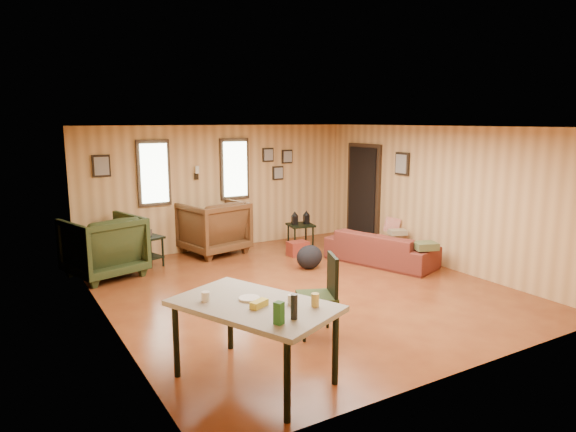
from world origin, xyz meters
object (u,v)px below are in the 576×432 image
Objects in this scene: end_table at (146,246)px; side_table at (301,223)px; sofa at (381,243)px; recliner_brown at (213,225)px; dining_table at (255,310)px; recliner_green at (103,244)px.

end_table is 0.87× the size of side_table.
end_table is at bearing 43.39° from sofa.
sofa reaches higher than side_table.
recliner_brown is 5.01m from dining_table.
recliner_green is at bearing 179.37° from side_table.
dining_table is (-3.15, -4.23, 0.21)m from side_table.
side_table is 0.42× the size of dining_table.
end_table is at bearing 64.16° from dining_table.
recliner_brown is 2.15m from recliner_green.
recliner_brown is at bearing 48.51° from dining_table.
recliner_green is 1.67× the size of end_table.
side_table is (2.98, -0.25, 0.15)m from end_table.
dining_table is at bearing -126.72° from side_table.
side_table reaches higher than end_table.
recliner_green is at bearing 73.75° from dining_table.
end_table is (-1.36, -0.29, -0.19)m from recliner_brown.
sofa is at bearing -68.84° from side_table.
sofa is 2.96× the size of end_table.
recliner_green is 4.30m from dining_table.
sofa is 4.66m from recliner_green.
sofa is 4.60m from dining_table.
recliner_green reaches higher than dining_table.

